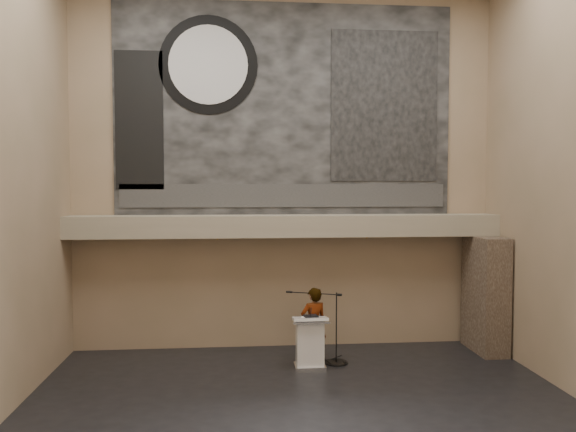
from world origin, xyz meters
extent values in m
plane|color=black|center=(0.00, 0.00, 0.00)|extent=(10.00, 10.00, 0.00)
cube|color=#897657|center=(0.00, 4.00, 4.25)|extent=(10.00, 0.02, 8.50)
cube|color=#897657|center=(0.00, -4.00, 4.25)|extent=(10.00, 0.02, 8.50)
cube|color=gray|center=(0.00, 3.60, 2.95)|extent=(10.00, 0.80, 0.50)
cylinder|color=#B2893D|center=(-1.60, 3.55, 2.67)|extent=(0.04, 0.04, 0.06)
cylinder|color=#B2893D|center=(1.90, 3.55, 2.67)|extent=(0.04, 0.04, 0.06)
cube|color=black|center=(0.00, 3.97, 5.70)|extent=(8.00, 0.05, 5.00)
cube|color=#2F2F2F|center=(0.00, 3.93, 3.65)|extent=(7.76, 0.02, 0.55)
cylinder|color=black|center=(-1.80, 3.93, 6.70)|extent=(2.30, 0.02, 2.30)
cylinder|color=silver|center=(-1.80, 3.91, 6.70)|extent=(1.84, 0.02, 1.84)
cube|color=black|center=(2.40, 3.93, 5.80)|extent=(2.60, 0.02, 3.60)
cube|color=black|center=(-3.40, 3.93, 5.40)|extent=(1.10, 0.02, 3.20)
cube|color=#413328|center=(4.65, 3.15, 1.35)|extent=(0.60, 1.40, 2.70)
cube|color=silver|center=(0.38, 2.25, 0.04)|extent=(0.65, 0.49, 0.08)
cube|color=white|center=(0.38, 2.25, 0.56)|extent=(0.57, 0.39, 0.96)
cube|color=white|center=(0.38, 2.23, 1.07)|extent=(0.73, 0.52, 0.13)
cube|color=black|center=(0.40, 2.25, 1.12)|extent=(0.32, 0.28, 0.04)
cube|color=white|center=(0.28, 2.19, 1.10)|extent=(0.23, 0.29, 0.00)
imported|color=silver|center=(0.52, 2.66, 0.83)|extent=(0.69, 0.55, 1.66)
cylinder|color=black|center=(1.00, 2.55, 0.01)|extent=(0.52, 0.52, 0.02)
cylinder|color=black|center=(1.00, 2.55, 0.78)|extent=(0.03, 0.03, 1.56)
cylinder|color=black|center=(0.50, 2.75, 1.51)|extent=(1.12, 0.47, 0.02)
camera|label=1|loc=(-1.14, -9.41, 3.86)|focal=35.00mm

